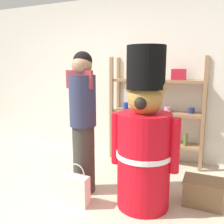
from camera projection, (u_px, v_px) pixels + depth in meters
The scene contains 7 objects.
ground_plane at pixel (56, 224), 2.34m from camera, with size 6.40×6.40×0.00m, color beige.
back_wall at pixel (131, 78), 4.09m from camera, with size 6.40×0.12×2.60m, color silver.
merchandise_shelf at pixel (156, 108), 3.78m from camera, with size 1.44×0.35×1.63m.
teddy_bear_guard at pixel (144, 141), 2.54m from camera, with size 0.73×0.58×1.69m.
person_shopper at pixel (83, 119), 2.81m from camera, with size 0.32×0.30×1.65m.
shopping_bag at pixel (76, 190), 2.64m from camera, with size 0.28×0.13×0.47m.
display_crate at pixel (203, 192), 2.65m from camera, with size 0.41×0.30×0.28m.
Camera 1 is at (1.33, -1.72, 1.48)m, focal length 39.15 mm.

